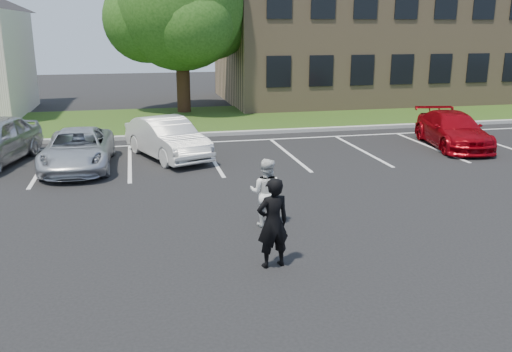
{
  "coord_description": "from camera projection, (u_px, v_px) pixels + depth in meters",
  "views": [
    {
      "loc": [
        -2.54,
        -10.26,
        4.45
      ],
      "look_at": [
        0.0,
        1.0,
        1.25
      ],
      "focal_mm": 38.0,
      "sensor_mm": 36.0,
      "label": 1
    }
  ],
  "objects": [
    {
      "name": "car_red_compact",
      "position": [
        453.0,
        130.0,
        20.55
      ],
      "size": [
        2.58,
        4.72,
        1.3
      ],
      "primitive_type": "imported",
      "rotation": [
        0.0,
        0.0,
        -0.18
      ],
      "color": "#91030C",
      "rests_on": "ground"
    },
    {
      "name": "car_silver_minivan",
      "position": [
        78.0,
        149.0,
        17.42
      ],
      "size": [
        2.2,
        4.55,
        1.25
      ],
      "primitive_type": "imported",
      "rotation": [
        0.0,
        0.0,
        -0.03
      ],
      "color": "silver",
      "rests_on": "ground"
    },
    {
      "name": "man_white_shirt",
      "position": [
        266.0,
        193.0,
        12.32
      ],
      "size": [
        0.96,
        0.89,
        1.59
      ],
      "primitive_type": "imported",
      "rotation": [
        0.0,
        0.0,
        2.67
      ],
      "color": "silver",
      "rests_on": "ground"
    },
    {
      "name": "car_white_sedan",
      "position": [
        167.0,
        138.0,
        18.78
      ],
      "size": [
        2.92,
        4.49,
        1.4
      ],
      "primitive_type": "imported",
      "rotation": [
        0.0,
        0.0,
        0.37
      ],
      "color": "silver",
      "rests_on": "ground"
    },
    {
      "name": "man_black_suit",
      "position": [
        273.0,
        223.0,
        10.17
      ],
      "size": [
        0.71,
        0.53,
        1.76
      ],
      "primitive_type": "imported",
      "rotation": [
        0.0,
        0.0,
        3.32
      ],
      "color": "black",
      "rests_on": "ground"
    },
    {
      "name": "grass_strip",
      "position": [
        188.0,
        120.0,
        26.4
      ],
      "size": [
        44.0,
        8.0,
        0.08
      ],
      "primitive_type": "cube",
      "color": "#263F17",
      "rests_on": "ground"
    },
    {
      "name": "ground_plane",
      "position": [
        266.0,
        246.0,
        11.37
      ],
      "size": [
        90.0,
        90.0,
        0.0
      ],
      "primitive_type": "plane",
      "color": "black",
      "rests_on": "ground"
    },
    {
      "name": "curb",
      "position": [
        198.0,
        135.0,
        22.63
      ],
      "size": [
        40.0,
        0.3,
        0.15
      ],
      "primitive_type": "cube",
      "color": "gray",
      "rests_on": "ground"
    },
    {
      "name": "office_building",
      "position": [
        400.0,
        31.0,
        33.91
      ],
      "size": [
        22.4,
        10.4,
        8.3
      ],
      "color": "#8F7654",
      "rests_on": "ground"
    },
    {
      "name": "stall_lines",
      "position": [
        246.0,
        150.0,
        20.08
      ],
      "size": [
        34.0,
        5.36,
        0.01
      ],
      "color": "silver",
      "rests_on": "ground"
    },
    {
      "name": "tree",
      "position": [
        182.0,
        8.0,
        27.43
      ],
      "size": [
        7.8,
        7.2,
        8.8
      ],
      "color": "black",
      "rests_on": "ground"
    }
  ]
}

